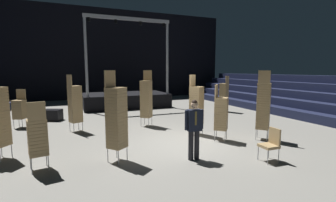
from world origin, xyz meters
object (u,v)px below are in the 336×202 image
man_with_tie (194,126)px  chair_stack_mid_centre (75,103)px  stage_riser (125,99)px  chair_stack_front_right (221,113)px  chair_stack_rear_centre (196,105)px  chair_stack_mid_left (116,117)px  equipment_road_case (52,115)px  loose_chair_near_man (271,143)px  chair_stack_front_left (146,98)px  chair_stack_aisle_right (38,136)px  chair_stack_rear_right (224,94)px  chair_stack_aisle_left (20,109)px  chair_stack_rear_left (263,106)px

man_with_tie → chair_stack_mid_centre: 5.63m
stage_riser → chair_stack_front_right: bearing=-81.3°
chair_stack_front_right → chair_stack_rear_centre: chair_stack_rear_centre is taller
chair_stack_mid_left → equipment_road_case: (-2.09, 6.88, -1.00)m
stage_riser → equipment_road_case: stage_riser is taller
chair_stack_mid_left → loose_chair_near_man: bearing=118.6°
loose_chair_near_man → chair_stack_front_left: bearing=21.9°
chair_stack_front_right → chair_stack_aisle_right: 5.89m
chair_stack_rear_right → chair_stack_mid_centre: bearing=161.9°
man_with_tie → chair_stack_front_right: chair_stack_front_right is taller
stage_riser → chair_stack_rear_centre: stage_riser is taller
chair_stack_mid_centre → equipment_road_case: 3.20m
chair_stack_mid_left → chair_stack_aisle_left: chair_stack_mid_left is taller
stage_riser → equipment_road_case: bearing=-143.7°
chair_stack_rear_left → chair_stack_rear_centre: bearing=-169.5°
chair_stack_aisle_left → loose_chair_near_man: (7.33, -7.34, -0.33)m
chair_stack_front_right → chair_stack_mid_centre: bearing=-81.1°
chair_stack_mid_centre → chair_stack_aisle_right: 3.98m
chair_stack_mid_centre → chair_stack_aisle_right: (-0.97, -3.85, -0.29)m
stage_riser → chair_stack_aisle_right: stage_riser is taller
chair_stack_rear_right → chair_stack_aisle_right: chair_stack_rear_right is taller
equipment_road_case → loose_chair_near_man: size_ratio=0.95×
chair_stack_aisle_right → loose_chair_near_man: bearing=-28.2°
chair_stack_front_right → chair_stack_rear_right: chair_stack_rear_right is taller
chair_stack_mid_centre → chair_stack_aisle_left: (-2.30, 1.72, -0.34)m
chair_stack_front_right → chair_stack_rear_left: bearing=115.5°
chair_stack_rear_left → chair_stack_aisle_left: chair_stack_rear_left is taller
man_with_tie → chair_stack_mid_centre: (-3.07, 4.72, 0.21)m
chair_stack_aisle_left → chair_stack_rear_left: bearing=169.4°
chair_stack_rear_centre → loose_chair_near_man: 3.44m
stage_riser → chair_stack_mid_centre: bearing=-119.0°
stage_riser → chair_stack_aisle_left: bearing=-142.1°
chair_stack_rear_right → chair_stack_rear_centre: 5.87m
equipment_road_case → stage_riser: bearing=36.3°
chair_stack_rear_right → equipment_road_case: (-9.77, 1.06, -0.83)m
stage_riser → chair_stack_aisle_right: size_ratio=3.27×
chair_stack_front_right → loose_chair_near_man: size_ratio=2.17×
chair_stack_rear_centre → chair_stack_mid_left: bearing=-6.9°
man_with_tie → chair_stack_front_left: bearing=-84.8°
man_with_tie → chair_stack_front_left: 4.62m
chair_stack_aisle_left → loose_chair_near_man: bearing=157.1°
chair_stack_mid_left → chair_stack_rear_centre: (3.47, 1.72, -0.08)m
man_with_tie → equipment_road_case: 8.68m
chair_stack_mid_left → chair_stack_front_right: bearing=149.6°
chair_stack_aisle_right → chair_stack_rear_centre: bearing=4.2°
man_with_tie → chair_stack_rear_left: (3.33, 0.85, 0.29)m
chair_stack_front_left → chair_stack_rear_centre: bearing=163.1°
man_with_tie → chair_stack_rear_left: bearing=-160.6°
chair_stack_aisle_right → stage_riser: bearing=54.5°
chair_stack_front_right → chair_stack_aisle_right: chair_stack_front_right is taller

